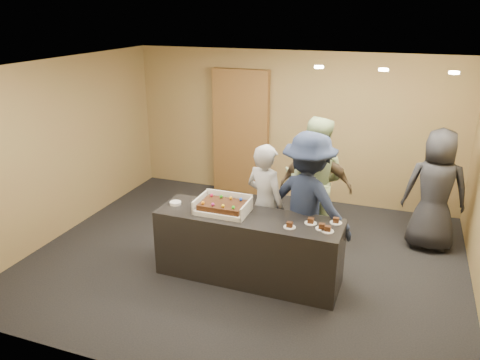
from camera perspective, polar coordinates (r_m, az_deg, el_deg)
The scene contains 17 objects.
room at distance 6.28m, azimuth 0.84°, elevation 1.35°, with size 6.04×6.00×2.70m.
serving_counter at distance 6.16m, azimuth 1.01°, elevation -8.20°, with size 2.40×0.70×0.90m, color black.
storage_cabinet at distance 8.81m, azimuth 0.09°, elevation 5.78°, with size 1.07×0.15×2.35m, color brown.
cake_box at distance 6.07m, azimuth -2.01°, elevation -3.43°, with size 0.67×0.46×0.20m.
sheet_cake at distance 6.03m, azimuth -2.11°, elevation -3.07°, with size 0.57×0.39×0.11m.
plate_stack at distance 6.35m, azimuth -7.88°, elevation -2.80°, with size 0.15×0.15×0.04m, color white.
slice_a at distance 5.68m, azimuth 6.07°, elevation -5.55°, with size 0.15×0.15×0.07m.
slice_b at distance 5.82m, azimuth 8.61°, elevation -5.03°, with size 0.15×0.15×0.07m.
slice_c at distance 5.70m, azimuth 9.94°, elevation -5.67°, with size 0.15×0.15×0.07m.
slice_d at distance 5.88m, azimuth 11.62°, elevation -4.93°, with size 0.15×0.15×0.07m.
slice_e at distance 5.65m, azimuth 10.64°, elevation -5.96°, with size 0.15×0.15×0.07m.
person_server_grey at distance 6.40m, azimuth 3.10°, elevation -3.02°, with size 0.63×0.41×1.72m, color #9E9FA4.
person_sage_man at distance 6.99m, azimuth 9.02°, elevation -0.15°, with size 0.95×0.74×1.95m, color #91A978.
person_navy_man at distance 6.21m, azimuth 8.29°, elevation -2.88°, with size 1.25×0.72×1.93m, color #1B243E.
person_brown_extra at distance 6.96m, azimuth 9.19°, elevation -0.92°, with size 1.06×0.44×1.80m, color brown.
person_dark_suit at distance 7.31m, azimuth 22.72°, elevation -1.17°, with size 0.89×0.58×1.82m, color #222227.
ceiling_spotlights at distance 6.16m, azimuth 17.09°, elevation 12.74°, with size 1.72×0.12×0.03m.
Camera 1 is at (1.95, -5.61, 3.39)m, focal length 35.00 mm.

